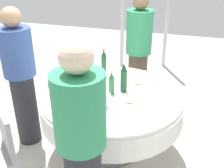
% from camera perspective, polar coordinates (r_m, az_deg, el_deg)
% --- Properties ---
extents(ground_plane, '(10.00, 10.00, 0.00)m').
position_cam_1_polar(ground_plane, '(3.19, 0.00, -13.85)').
color(ground_plane, '#B7B2A8').
extents(dining_table, '(1.46, 1.46, 0.74)m').
position_cam_1_polar(dining_table, '(2.84, 0.00, -4.67)').
color(dining_table, white).
rests_on(dining_table, ground_plane).
extents(bottle_green_rear, '(0.06, 0.06, 0.25)m').
position_cam_1_polar(bottle_green_rear, '(2.72, -0.10, 0.10)').
color(bottle_green_rear, '#2D6B38').
rests_on(bottle_green_rear, dining_table).
extents(bottle_amber_west, '(0.06, 0.06, 0.27)m').
position_cam_1_polar(bottle_amber_west, '(3.26, -4.42, 4.84)').
color(bottle_amber_west, '#8C5619').
rests_on(bottle_amber_west, dining_table).
extents(bottle_dark_green_south, '(0.06, 0.06, 0.30)m').
position_cam_1_polar(bottle_dark_green_south, '(3.18, -1.71, 4.56)').
color(bottle_dark_green_south, '#194728').
rests_on(bottle_dark_green_south, dining_table).
extents(bottle_dark_green_left, '(0.07, 0.07, 0.32)m').
position_cam_1_polar(bottle_dark_green_left, '(2.76, 2.48, 1.25)').
color(bottle_dark_green_left, '#194728').
rests_on(bottle_dark_green_left, dining_table).
extents(bottle_green_inner, '(0.07, 0.07, 0.25)m').
position_cam_1_polar(bottle_green_inner, '(2.57, -9.73, -1.92)').
color(bottle_green_inner, '#2D6B38').
rests_on(bottle_green_inner, dining_table).
extents(wine_glass_left, '(0.08, 0.08, 0.14)m').
position_cam_1_polar(wine_glass_left, '(2.50, -1.17, -2.91)').
color(wine_glass_left, white).
rests_on(wine_glass_left, dining_table).
extents(wine_glass_inner, '(0.07, 0.07, 0.15)m').
position_cam_1_polar(wine_glass_inner, '(2.78, -12.69, -0.21)').
color(wine_glass_inner, white).
rests_on(wine_glass_inner, dining_table).
extents(plate_mid, '(0.22, 0.22, 0.04)m').
position_cam_1_polar(plate_mid, '(2.61, 3.64, -3.76)').
color(plate_mid, white).
rests_on(plate_mid, dining_table).
extents(plate_right, '(0.25, 0.25, 0.04)m').
position_cam_1_polar(plate_right, '(2.97, 5.37, 0.13)').
color(plate_right, white).
rests_on(plate_right, dining_table).
extents(plate_near, '(0.24, 0.24, 0.02)m').
position_cam_1_polar(plate_near, '(2.50, -5.67, -5.40)').
color(plate_near, white).
rests_on(plate_near, dining_table).
extents(spoon_west, '(0.13, 0.15, 0.00)m').
position_cam_1_polar(spoon_west, '(3.00, -7.35, 0.09)').
color(spoon_west, silver).
rests_on(spoon_west, dining_table).
extents(folded_napkin, '(0.20, 0.20, 0.02)m').
position_cam_1_polar(folded_napkin, '(2.80, -4.01, -1.56)').
color(folded_napkin, white).
rests_on(folded_napkin, dining_table).
extents(person_rear, '(0.34, 0.34, 1.59)m').
position_cam_1_polar(person_rear, '(3.67, 5.56, 6.68)').
color(person_rear, '#4C3F33').
rests_on(person_rear, ground_plane).
extents(person_west, '(0.34, 0.34, 1.57)m').
position_cam_1_polar(person_west, '(3.10, -18.56, 1.34)').
color(person_west, '#26262B').
rests_on(person_west, ground_plane).
extents(person_south, '(0.34, 0.34, 1.62)m').
position_cam_1_polar(person_south, '(1.89, -6.33, -13.51)').
color(person_south, '#26262B').
rests_on(person_south, ground_plane).
extents(tent_pole_secondary, '(0.07, 0.07, 2.45)m').
position_cam_1_polar(tent_pole_secondary, '(5.17, 11.74, 16.54)').
color(tent_pole_secondary, '#B2B5B7').
rests_on(tent_pole_secondary, ground_plane).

